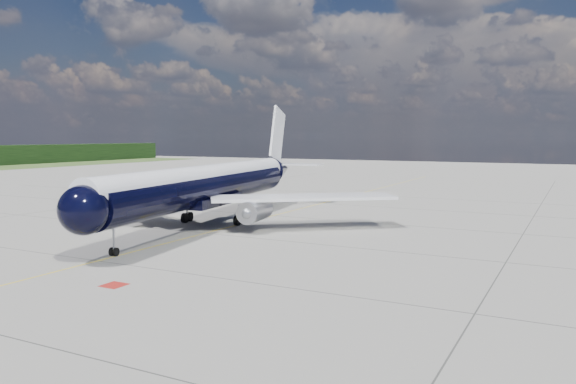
# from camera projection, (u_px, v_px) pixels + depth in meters

# --- Properties ---
(ground) EXTENTS (320.00, 320.00, 0.00)m
(ground) POSITION_uv_depth(u_px,v_px,m) (291.00, 211.00, 77.19)
(ground) COLOR gray
(ground) RESTS_ON ground
(taxiway_centerline) EXTENTS (0.16, 160.00, 0.01)m
(taxiway_centerline) POSITION_uv_depth(u_px,v_px,m) (274.00, 216.00, 72.78)
(taxiway_centerline) COLOR yellow
(taxiway_centerline) RESTS_ON ground
(red_marking) EXTENTS (1.60, 1.60, 0.01)m
(red_marking) POSITION_uv_depth(u_px,v_px,m) (114.00, 285.00, 38.79)
(red_marking) COLOR maroon
(red_marking) RESTS_ON ground
(main_airliner) EXTENTS (42.18, 51.81, 15.01)m
(main_airliner) POSITION_uv_depth(u_px,v_px,m) (212.00, 184.00, 65.64)
(main_airliner) COLOR black
(main_airliner) RESTS_ON ground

